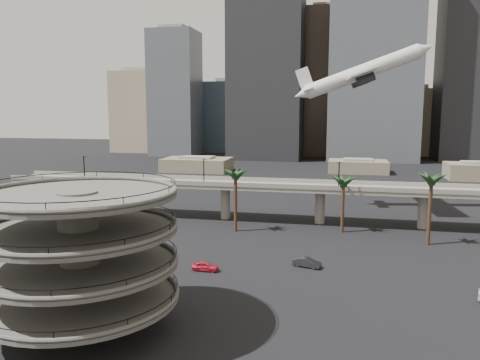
% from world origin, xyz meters
% --- Properties ---
extents(ground, '(700.00, 700.00, 0.00)m').
position_xyz_m(ground, '(0.00, 0.00, 0.00)').
color(ground, black).
rests_on(ground, ground).
extents(parking_ramp, '(22.20, 22.20, 17.35)m').
position_xyz_m(parking_ramp, '(-13.00, -4.00, 9.84)').
color(parking_ramp, '#504E4B').
rests_on(parking_ramp, ground).
extents(overpass, '(130.00, 9.30, 14.70)m').
position_xyz_m(overpass, '(0.00, 55.00, 7.34)').
color(overpass, slate).
rests_on(overpass, ground).
extents(palm_trees, '(42.40, 10.40, 14.00)m').
position_xyz_m(palm_trees, '(14.02, 44.65, 11.43)').
color(palm_trees, '#422A1C').
rests_on(palm_trees, ground).
extents(low_buildings, '(135.00, 27.50, 6.80)m').
position_xyz_m(low_buildings, '(6.89, 142.30, 2.86)').
color(low_buildings, '#6A5E4E').
rests_on(low_buildings, ground).
extents(skyline, '(269.00, 86.00, 111.33)m').
position_xyz_m(skyline, '(15.11, 217.09, 40.66)').
color(skyline, gray).
rests_on(skyline, ground).
extents(airborne_jet, '(34.50, 31.10, 15.34)m').
position_xyz_m(airborne_jet, '(19.60, 72.77, 34.63)').
color(airborne_jet, silver).
rests_on(airborne_jet, ground).
extents(car_a, '(4.34, 1.88, 1.46)m').
position_xyz_m(car_a, '(-5.08, 18.58, 0.73)').
color(car_a, red).
rests_on(car_a, ground).
extents(car_b, '(4.89, 2.79, 1.53)m').
position_xyz_m(car_b, '(10.53, 23.88, 0.76)').
color(car_b, '#222327').
rests_on(car_b, ground).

